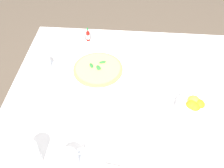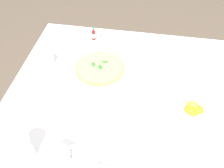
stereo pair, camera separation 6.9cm
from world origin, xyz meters
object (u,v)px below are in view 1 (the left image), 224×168
at_px(coffee_cup_near_left, 159,45).
at_px(water_glass_right_edge, 30,157).
at_px(coffee_cup_near_right, 43,64).
at_px(pizza_plate, 98,71).
at_px(salt_shaker, 83,38).
at_px(citrus_bowl, 193,107).
at_px(pizza, 98,69).
at_px(menu_card, 147,85).
at_px(coffee_cup_far_right, 68,161).
at_px(hot_sauce_bottle, 88,35).
at_px(pepper_shaker, 93,36).

relative_size(coffee_cup_near_left, water_glass_right_edge, 1.18).
distance_m(coffee_cup_near_left, coffee_cup_near_right, 0.62).
bearing_deg(pizza_plate, coffee_cup_near_left, -145.92).
relative_size(coffee_cup_near_left, salt_shaker, 2.31).
bearing_deg(citrus_bowl, pizza, -25.43).
xyz_separation_m(coffee_cup_near_left, water_glass_right_edge, (0.49, 0.71, 0.02)).
xyz_separation_m(coffee_cup_near_right, menu_card, (-0.52, 0.10, 0.00)).
height_order(pizza_plate, water_glass_right_edge, water_glass_right_edge).
xyz_separation_m(water_glass_right_edge, menu_card, (-0.42, -0.41, -0.02)).
distance_m(coffee_cup_far_right, salt_shaker, 0.75).
relative_size(pizza_plate, hot_sauce_bottle, 4.25).
bearing_deg(pizza, pizza_plate, 103.10).
relative_size(coffee_cup_far_right, hot_sauce_bottle, 1.57).
relative_size(coffee_cup_near_left, hot_sauce_bottle, 1.57).
height_order(pizza, citrus_bowl, citrus_bowl).
bearing_deg(pizza, hot_sauce_bottle, -71.19).
height_order(water_glass_right_edge, hot_sauce_bottle, water_glass_right_edge).
bearing_deg(citrus_bowl, salt_shaker, -39.49).
height_order(pizza_plate, coffee_cup_far_right, coffee_cup_far_right).
bearing_deg(pizza_plate, menu_card, 158.91).
bearing_deg(citrus_bowl, pizza_plate, -25.41).
height_order(coffee_cup_near_right, water_glass_right_edge, water_glass_right_edge).
distance_m(pizza, pepper_shaker, 0.27).
xyz_separation_m(pizza, hot_sauce_bottle, (0.09, -0.26, 0.01)).
bearing_deg(water_glass_right_edge, menu_card, -136.02).
distance_m(coffee_cup_near_left, salt_shaker, 0.43).
bearing_deg(pepper_shaker, coffee_cup_near_left, 170.85).
relative_size(pizza_plate, coffee_cup_near_left, 2.72).
bearing_deg(coffee_cup_near_left, pepper_shaker, -9.15).
bearing_deg(salt_shaker, water_glass_right_edge, 84.94).
bearing_deg(hot_sauce_bottle, pizza_plate, 108.80).
bearing_deg(salt_shaker, pizza_plate, 115.04).
xyz_separation_m(coffee_cup_near_right, coffee_cup_far_right, (-0.23, 0.50, 0.00)).
bearing_deg(coffee_cup_far_right, pepper_shaker, -89.05).
xyz_separation_m(coffee_cup_near_left, menu_card, (0.07, 0.30, 0.00)).
bearing_deg(pizza, pepper_shaker, -77.41).
bearing_deg(citrus_bowl, hot_sauce_bottle, -41.57).
distance_m(coffee_cup_near_right, citrus_bowl, 0.75).
relative_size(hot_sauce_bottle, salt_shaker, 1.48).
bearing_deg(menu_card, citrus_bowl, -149.44).
bearing_deg(water_glass_right_edge, hot_sauce_bottle, -97.08).
xyz_separation_m(pizza, coffee_cup_near_left, (-0.31, -0.21, 0.00)).
relative_size(pizza_plate, pizza, 1.44).
height_order(coffee_cup_near_left, salt_shaker, coffee_cup_near_left).
height_order(coffee_cup_far_right, hot_sauce_bottle, hot_sauce_bottle).
distance_m(coffee_cup_near_right, coffee_cup_far_right, 0.56).
relative_size(citrus_bowl, menu_card, 1.86).
bearing_deg(pepper_shaker, pizza_plate, 102.59).
distance_m(pizza, coffee_cup_far_right, 0.50).
bearing_deg(salt_shaker, coffee_cup_near_right, 56.01).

